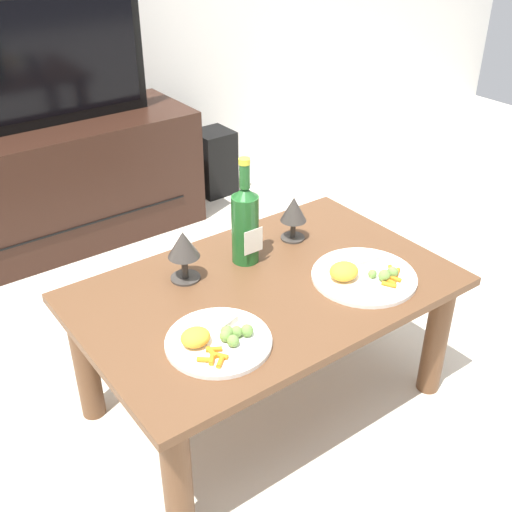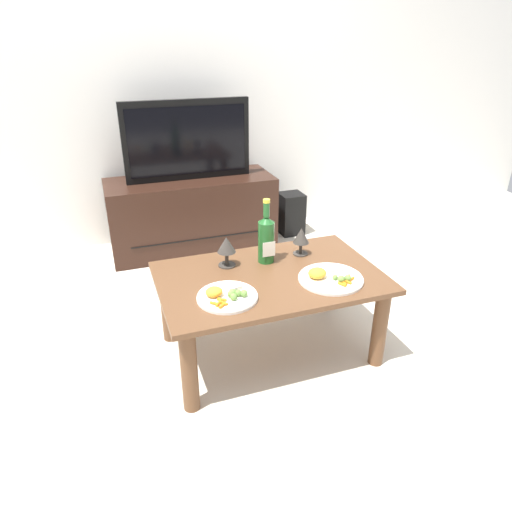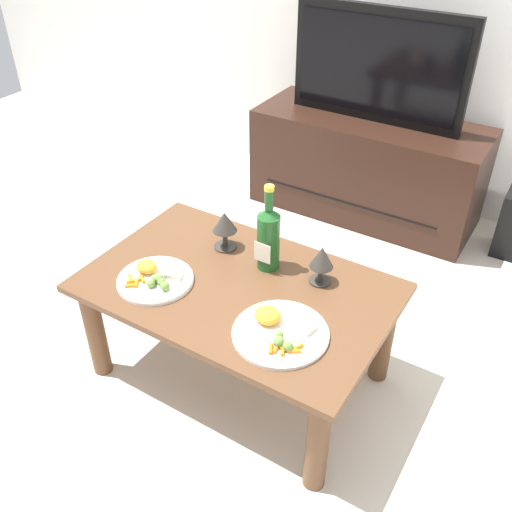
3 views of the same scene
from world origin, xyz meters
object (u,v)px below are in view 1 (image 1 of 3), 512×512
object	(u,v)px
dining_table	(266,309)
goblet_left	(183,247)
dinner_plate_left	(217,340)
dinner_plate_right	(363,275)
goblet_right	(294,211)
tv_stand	(62,183)
floor_speaker	(214,162)
tv_screen	(40,59)
wine_bottle	(245,222)

from	to	relation	value
dining_table	goblet_left	distance (m)	0.29
dinner_plate_left	dinner_plate_right	bearing A→B (deg)	0.09
goblet_left	goblet_right	size ratio (longest dim) A/B	1.05
dining_table	tv_stand	xyz separation A→B (m)	(-0.08, 1.35, -0.08)
floor_speaker	goblet_right	xyz separation A→B (m)	(-0.48, -1.20, 0.36)
dining_table	tv_screen	bearing A→B (deg)	93.61
floor_speaker	goblet_right	size ratio (longest dim) A/B	2.29
dining_table	tv_screen	size ratio (longest dim) A/B	1.20
tv_stand	goblet_right	xyz separation A→B (m)	(0.31, -1.19, 0.26)
tv_stand	goblet_left	bearing A→B (deg)	-93.64
tv_screen	goblet_right	distance (m)	1.25
dining_table	dinner_plate_right	xyz separation A→B (m)	(0.24, -0.13, 0.09)
tv_screen	dinner_plate_left	size ratio (longest dim) A/B	3.31
dining_table	dinner_plate_right	bearing A→B (deg)	-28.87
tv_screen	floor_speaker	bearing A→B (deg)	1.21
tv_stand	wine_bottle	world-z (taller)	wine_bottle
goblet_left	wine_bottle	bearing A→B (deg)	-5.36
tv_stand	dinner_plate_left	world-z (taller)	tv_stand
wine_bottle	goblet_left	bearing A→B (deg)	174.64
dining_table	tv_screen	distance (m)	1.42
tv_stand	wine_bottle	size ratio (longest dim) A/B	3.64
dining_table	goblet_left	xyz separation A→B (m)	(-0.16, 0.16, 0.18)
goblet_left	dinner_plate_right	bearing A→B (deg)	-36.38
dining_table	tv_screen	xyz separation A→B (m)	(-0.08, 1.35, 0.44)
dining_table	dinner_plate_right	world-z (taller)	dinner_plate_right
floor_speaker	goblet_left	xyz separation A→B (m)	(-0.86, -1.20, 0.36)
goblet_left	dining_table	bearing A→B (deg)	-45.41
tv_screen	goblet_left	xyz separation A→B (m)	(-0.08, -1.18, -0.26)
goblet_left	goblet_right	world-z (taller)	goblet_left
floor_speaker	dinner_plate_right	bearing A→B (deg)	-108.13
dining_table	wine_bottle	xyz separation A→B (m)	(0.03, 0.14, 0.21)
dining_table	wine_bottle	world-z (taller)	wine_bottle
goblet_right	dinner_plate_left	xyz separation A→B (m)	(-0.47, -0.30, -0.08)
wine_bottle	floor_speaker	bearing A→B (deg)	61.23
dining_table	goblet_right	world-z (taller)	goblet_right
floor_speaker	goblet_right	distance (m)	1.34
dinner_plate_right	dining_table	bearing A→B (deg)	151.13
dining_table	floor_speaker	bearing A→B (deg)	62.72
floor_speaker	wine_bottle	xyz separation A→B (m)	(-0.67, -1.22, 0.39)
tv_stand	dinner_plate_right	distance (m)	1.53
floor_speaker	goblet_right	bearing A→B (deg)	-112.52
tv_stand	floor_speaker	distance (m)	0.79
dining_table	goblet_left	size ratio (longest dim) A/B	6.89
dinner_plate_right	dinner_plate_left	bearing A→B (deg)	-179.91
tv_stand	goblet_right	world-z (taller)	goblet_right
wine_bottle	goblet_left	size ratio (longest dim) A/B	2.14
tv_screen	dinner_plate_left	world-z (taller)	tv_screen
goblet_left	dinner_plate_right	size ratio (longest dim) A/B	0.51
wine_bottle	goblet_right	size ratio (longest dim) A/B	2.25
dinner_plate_right	goblet_right	bearing A→B (deg)	92.34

